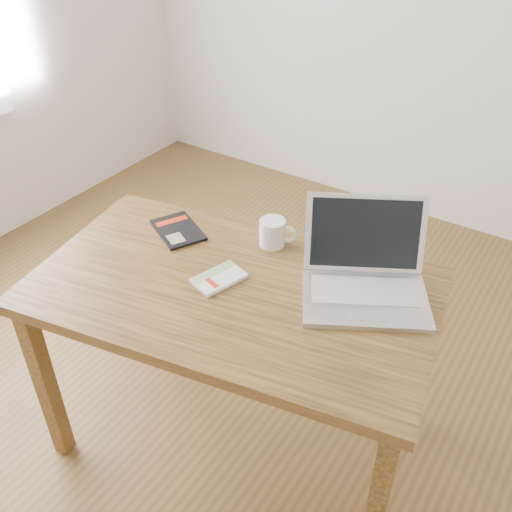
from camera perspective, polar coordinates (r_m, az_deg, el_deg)
The scene contains 6 objects.
room at distance 1.53m, azimuth -4.22°, elevation 15.57°, with size 4.04×4.04×2.70m.
desk at distance 1.87m, azimuth -2.31°, elevation -5.14°, with size 1.39×0.95×0.75m.
white_guidebook at distance 1.83m, azimuth -3.73°, elevation -2.25°, with size 0.15×0.19×0.01m.
black_guidebook at distance 2.08m, azimuth -7.82°, elevation 2.60°, with size 0.25×0.22×0.01m.
laptop at distance 1.79m, azimuth 10.86°, elevation -1.91°, with size 0.50×0.49×0.26m.
coffee_mug at distance 1.97m, azimuth 1.74°, elevation 2.39°, with size 0.13×0.09×0.10m.
Camera 1 is at (0.81, -1.14, 1.88)m, focal length 40.00 mm.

